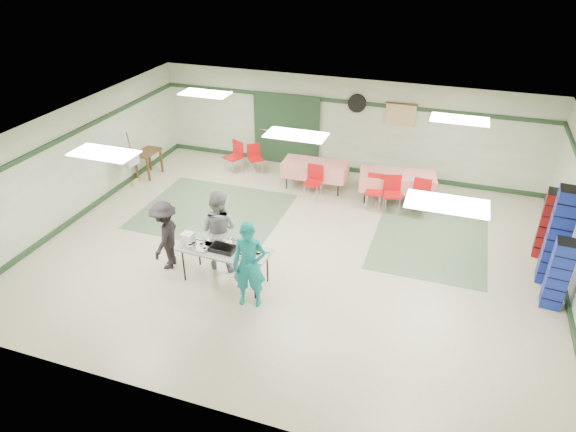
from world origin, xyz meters
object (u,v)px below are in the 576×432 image
(dining_table_a, at_px, (397,180))
(dining_table_b, at_px, (315,169))
(office_printer, at_px, (126,157))
(crate_stack_blue_b, at_px, (558,237))
(crate_stack_red, at_px, (550,224))
(printer_table, at_px, (148,155))
(chair_c, at_px, (421,193))
(broom, at_px, (133,157))
(volunteer_teal, at_px, (249,265))
(chair_loose_a, at_px, (255,155))
(chair_b, at_px, (375,188))
(volunteer_grey, at_px, (219,230))
(chair_loose_b, at_px, (235,153))
(chair_a, at_px, (392,190))
(volunteer_dark, at_px, (165,235))
(serving_table, at_px, (224,251))
(crate_stack_blue_a, at_px, (558,274))
(chair_d, at_px, (314,178))

(dining_table_a, height_order, dining_table_b, same)
(office_printer, bearing_deg, crate_stack_blue_b, 2.55)
(crate_stack_red, xyz_separation_m, printer_table, (-10.30, 0.80, -0.15))
(dining_table_a, height_order, chair_c, chair_c)
(office_printer, height_order, broom, broom)
(volunteer_teal, relative_size, chair_loose_a, 2.06)
(broom, bearing_deg, chair_b, 18.87)
(volunteer_grey, relative_size, dining_table_b, 1.00)
(chair_loose_b, bearing_deg, broom, -118.87)
(dining_table_b, relative_size, chair_a, 1.89)
(volunteer_dark, distance_m, chair_loose_b, 4.86)
(chair_loose_b, distance_m, broom, 2.82)
(volunteer_dark, relative_size, crate_stack_blue_b, 0.73)
(serving_table, bearing_deg, chair_loose_a, 108.90)
(dining_table_b, bearing_deg, broom, -166.38)
(serving_table, xyz_separation_m, dining_table_a, (2.70, 4.63, -0.15))
(chair_loose_a, distance_m, crate_stack_blue_a, 8.45)
(chair_b, relative_size, broom, 0.59)
(volunteer_grey, distance_m, volunteer_dark, 1.10)
(dining_table_b, distance_m, chair_b, 1.82)
(volunteer_teal, distance_m, crate_stack_blue_b, 5.97)
(volunteer_grey, xyz_separation_m, chair_loose_a, (-1.10, 4.63, -0.36))
(volunteer_dark, distance_m, printer_table, 4.74)
(dining_table_b, xyz_separation_m, chair_d, (0.14, -0.56, -0.01))
(chair_b, bearing_deg, dining_table_a, 47.15)
(serving_table, bearing_deg, volunteer_teal, -30.23)
(chair_d, xyz_separation_m, printer_table, (-4.83, -0.19, 0.06))
(chair_c, relative_size, office_printer, 1.90)
(dining_table_a, height_order, crate_stack_blue_a, crate_stack_blue_a)
(volunteer_teal, bearing_deg, crate_stack_red, 22.94)
(dining_table_b, relative_size, chair_loose_b, 1.86)
(chair_loose_b, bearing_deg, dining_table_a, 23.10)
(crate_stack_red, distance_m, office_printer, 10.30)
(chair_b, xyz_separation_m, chair_loose_b, (-4.18, 0.84, 0.02))
(chair_a, height_order, chair_b, chair_a)
(volunteer_teal, relative_size, volunteer_grey, 0.99)
(chair_loose_a, xyz_separation_m, printer_table, (-2.75, -1.21, 0.11))
(chair_loose_a, bearing_deg, chair_loose_b, 158.86)
(serving_table, height_order, chair_b, chair_b)
(broom, bearing_deg, crate_stack_red, 10.99)
(chair_a, relative_size, printer_table, 1.14)
(volunteer_teal, bearing_deg, chair_d, 80.55)
(chair_loose_b, bearing_deg, crate_stack_blue_a, 2.37)
(printer_table, bearing_deg, chair_c, 4.53)
(chair_a, distance_m, broom, 6.98)
(dining_table_b, distance_m, chair_loose_a, 1.99)
(volunteer_teal, bearing_deg, dining_table_a, 58.34)
(office_printer, distance_m, broom, 0.41)
(serving_table, relative_size, broom, 1.22)
(dining_table_b, relative_size, chair_d, 1.90)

